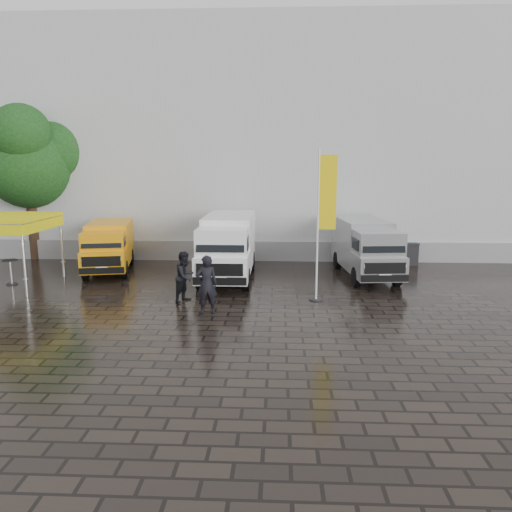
{
  "coord_description": "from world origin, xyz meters",
  "views": [
    {
      "loc": [
        -0.22,
        -16.86,
        4.91
      ],
      "look_at": [
        -1.11,
        2.2,
        1.32
      ],
      "focal_mm": 35.0,
      "sensor_mm": 36.0,
      "label": 1
    }
  ],
  "objects_px": {
    "flagpole": "(323,217)",
    "wheelie_bin": "(411,254)",
    "van_yellow": "(109,248)",
    "cocktail_table": "(11,272)",
    "van_silver": "(365,249)",
    "person_tent": "(185,277)",
    "van_white": "(228,248)",
    "canopy_tent": "(1,220)",
    "person_front": "(207,285)"
  },
  "relations": [
    {
      "from": "flagpole",
      "to": "wheelie_bin",
      "type": "xyz_separation_m",
      "value": [
        4.88,
        6.64,
        -2.5
      ]
    },
    {
      "from": "van_yellow",
      "to": "wheelie_bin",
      "type": "bearing_deg",
      "value": -2.76
    },
    {
      "from": "van_yellow",
      "to": "cocktail_table",
      "type": "height_order",
      "value": "van_yellow"
    },
    {
      "from": "van_silver",
      "to": "person_tent",
      "type": "bearing_deg",
      "value": -154.25
    },
    {
      "from": "flagpole",
      "to": "person_tent",
      "type": "height_order",
      "value": "flagpole"
    },
    {
      "from": "van_white",
      "to": "person_tent",
      "type": "bearing_deg",
      "value": -107.64
    },
    {
      "from": "canopy_tent",
      "to": "van_white",
      "type": "bearing_deg",
      "value": 11.19
    },
    {
      "from": "canopy_tent",
      "to": "wheelie_bin",
      "type": "height_order",
      "value": "canopy_tent"
    },
    {
      "from": "van_yellow",
      "to": "van_silver",
      "type": "xyz_separation_m",
      "value": [
        11.49,
        -0.44,
        0.12
      ]
    },
    {
      "from": "van_silver",
      "to": "flagpole",
      "type": "xyz_separation_m",
      "value": [
        -2.21,
        -3.99,
        1.82
      ]
    },
    {
      "from": "van_silver",
      "to": "wheelie_bin",
      "type": "relative_size",
      "value": 5.24
    },
    {
      "from": "van_yellow",
      "to": "person_tent",
      "type": "relative_size",
      "value": 2.62
    },
    {
      "from": "flagpole",
      "to": "person_front",
      "type": "relative_size",
      "value": 2.75
    },
    {
      "from": "van_white",
      "to": "wheelie_bin",
      "type": "distance_m",
      "value": 9.27
    },
    {
      "from": "wheelie_bin",
      "to": "person_tent",
      "type": "height_order",
      "value": "person_tent"
    },
    {
      "from": "person_front",
      "to": "person_tent",
      "type": "distance_m",
      "value": 1.76
    },
    {
      "from": "van_yellow",
      "to": "canopy_tent",
      "type": "relative_size",
      "value": 1.38
    },
    {
      "from": "flagpole",
      "to": "person_front",
      "type": "bearing_deg",
      "value": -154.7
    },
    {
      "from": "canopy_tent",
      "to": "cocktail_table",
      "type": "xyz_separation_m",
      "value": [
        0.08,
        0.22,
        -2.16
      ]
    },
    {
      "from": "canopy_tent",
      "to": "flagpole",
      "type": "height_order",
      "value": "flagpole"
    },
    {
      "from": "wheelie_bin",
      "to": "van_silver",
      "type": "bearing_deg",
      "value": -136.42
    },
    {
      "from": "wheelie_bin",
      "to": "cocktail_table",
      "type": "bearing_deg",
      "value": -165.57
    },
    {
      "from": "flagpole",
      "to": "van_yellow",
      "type": "bearing_deg",
      "value": 154.5
    },
    {
      "from": "flagpole",
      "to": "wheelie_bin",
      "type": "bearing_deg",
      "value": 53.7
    },
    {
      "from": "van_yellow",
      "to": "wheelie_bin",
      "type": "height_order",
      "value": "van_yellow"
    },
    {
      "from": "van_white",
      "to": "canopy_tent",
      "type": "height_order",
      "value": "canopy_tent"
    },
    {
      "from": "canopy_tent",
      "to": "cocktail_table",
      "type": "bearing_deg",
      "value": 69.68
    },
    {
      "from": "van_silver",
      "to": "flagpole",
      "type": "relative_size",
      "value": 1.04
    },
    {
      "from": "person_tent",
      "to": "flagpole",
      "type": "bearing_deg",
      "value": -58.97
    },
    {
      "from": "van_silver",
      "to": "person_tent",
      "type": "relative_size",
      "value": 3.1
    },
    {
      "from": "van_silver",
      "to": "canopy_tent",
      "type": "height_order",
      "value": "canopy_tent"
    },
    {
      "from": "van_silver",
      "to": "canopy_tent",
      "type": "bearing_deg",
      "value": -176.45
    },
    {
      "from": "van_white",
      "to": "van_silver",
      "type": "bearing_deg",
      "value": 6.66
    },
    {
      "from": "flagpole",
      "to": "canopy_tent",
      "type": "bearing_deg",
      "value": 172.98
    },
    {
      "from": "person_front",
      "to": "person_tent",
      "type": "bearing_deg",
      "value": -70.59
    },
    {
      "from": "van_white",
      "to": "canopy_tent",
      "type": "bearing_deg",
      "value": -168.9
    },
    {
      "from": "van_yellow",
      "to": "person_front",
      "type": "height_order",
      "value": "van_yellow"
    },
    {
      "from": "van_yellow",
      "to": "person_front",
      "type": "relative_size",
      "value": 2.42
    },
    {
      "from": "wheelie_bin",
      "to": "person_front",
      "type": "relative_size",
      "value": 0.55
    },
    {
      "from": "van_silver",
      "to": "person_tent",
      "type": "height_order",
      "value": "van_silver"
    },
    {
      "from": "van_white",
      "to": "canopy_tent",
      "type": "relative_size",
      "value": 1.77
    },
    {
      "from": "flagpole",
      "to": "cocktail_table",
      "type": "height_order",
      "value": "flagpole"
    },
    {
      "from": "van_yellow",
      "to": "canopy_tent",
      "type": "xyz_separation_m",
      "value": [
        -3.25,
        -2.89,
        1.58
      ]
    },
    {
      "from": "cocktail_table",
      "to": "wheelie_bin",
      "type": "bearing_deg",
      "value": 15.71
    },
    {
      "from": "van_white",
      "to": "person_front",
      "type": "distance_m",
      "value": 5.14
    },
    {
      "from": "canopy_tent",
      "to": "wheelie_bin",
      "type": "relative_size",
      "value": 3.22
    },
    {
      "from": "van_yellow",
      "to": "person_tent",
      "type": "height_order",
      "value": "van_yellow"
    },
    {
      "from": "van_yellow",
      "to": "person_tent",
      "type": "bearing_deg",
      "value": -59.17
    },
    {
      "from": "van_yellow",
      "to": "person_tent",
      "type": "distance_m",
      "value": 6.52
    },
    {
      "from": "flagpole",
      "to": "cocktail_table",
      "type": "relative_size",
      "value": 5.26
    }
  ]
}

